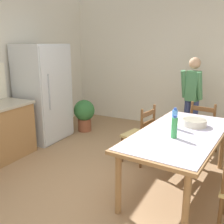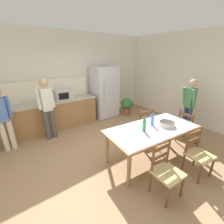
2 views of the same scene
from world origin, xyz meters
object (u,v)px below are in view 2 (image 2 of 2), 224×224
object	(u,v)px
chair_head_end	(187,128)
person_by_table	(189,104)
dining_table	(152,131)
potted_plant	(127,105)
bottle_near_centre	(144,125)
chair_side_near_left	(166,171)
person_at_sink	(3,117)
bottle_off_centre	(152,120)
chair_side_far_right	(142,124)
refrigerator	(105,92)
chair_side_near_right	(198,154)
person_at_counter	(47,106)
serving_bowl	(167,123)
microwave	(63,95)

from	to	relation	value
chair_head_end	person_by_table	xyz separation A→B (m)	(0.56, 0.32, 0.44)
dining_table	potted_plant	xyz separation A→B (m)	(1.37, 2.31, -0.30)
dining_table	chair_head_end	size ratio (longest dim) A/B	2.22
bottle_near_centre	chair_side_near_left	distance (m)	0.90
person_by_table	dining_table	bearing A→B (deg)	21.38
dining_table	person_by_table	distance (m)	1.83
person_at_sink	person_by_table	size ratio (longest dim) A/B	0.97
bottle_off_centre	chair_side_far_right	size ratio (longest dim) A/B	0.30
refrigerator	bottle_off_centre	bearing A→B (deg)	-101.69
dining_table	chair_side_far_right	world-z (taller)	chair_side_far_right
person_by_table	chair_side_near_right	bearing A→B (deg)	49.67
dining_table	bottle_off_centre	xyz separation A→B (m)	(0.11, 0.11, 0.20)
dining_table	person_at_sink	bearing A→B (deg)	137.31
chair_head_end	person_at_counter	xyz separation A→B (m)	(-2.74, 2.36, 0.48)
refrigerator	chair_side_near_right	size ratio (longest dim) A/B	1.98
chair_side_near_right	chair_side_near_left	size ratio (longest dim) A/B	1.00
chair_side_near_left	chair_side_far_right	world-z (taller)	same
serving_bowl	potted_plant	xyz separation A→B (m)	(1.04, 2.41, -0.43)
bottle_near_centre	person_at_counter	xyz separation A→B (m)	(-1.24, 2.21, 0.04)
microwave	bottle_near_centre	distance (m)	2.81
chair_head_end	person_by_table	size ratio (longest dim) A/B	0.58
chair_side_near_left	person_at_sink	distance (m)	3.57
refrigerator	chair_side_far_right	bearing A→B (deg)	-94.21
refrigerator	person_by_table	world-z (taller)	refrigerator
bottle_off_centre	chair_side_near_left	bearing A→B (deg)	-126.76
dining_table	chair_side_near_left	xyz separation A→B (m)	(-0.51, -0.72, -0.24)
person_at_sink	chair_side_near_right	bearing A→B (deg)	-137.40
potted_plant	bottle_near_centre	bearing A→B (deg)	-125.22
person_at_sink	chair_head_end	bearing A→B (deg)	-122.67
person_at_sink	bottle_near_centre	bearing A→B (deg)	-135.36
bottle_near_centre	chair_head_end	world-z (taller)	bottle_near_centre
refrigerator	potted_plant	bearing A→B (deg)	-30.75
microwave	chair_side_far_right	bearing A→B (deg)	-56.26
bottle_off_centre	microwave	bearing A→B (deg)	110.04
microwave	potted_plant	world-z (taller)	microwave
dining_table	chair_side_near_right	xyz separation A→B (m)	(0.36, -0.80, -0.24)
chair_side_far_right	potted_plant	xyz separation A→B (m)	(0.87, 1.59, -0.06)
dining_table	bottle_near_centre	xyz separation A→B (m)	(-0.24, 0.02, 0.20)
refrigerator	chair_side_near_left	world-z (taller)	refrigerator
chair_side_near_left	person_at_sink	size ratio (longest dim) A/B	0.59
dining_table	chair_side_far_right	bearing A→B (deg)	54.94
chair_side_far_right	person_at_sink	world-z (taller)	person_at_sink
chair_side_near_left	serving_bowl	bearing A→B (deg)	39.92
potted_plant	bottle_off_centre	bearing A→B (deg)	-119.88
bottle_off_centre	chair_side_near_left	world-z (taller)	bottle_off_centre
potted_plant	chair_side_near_left	bearing A→B (deg)	-121.86
chair_side_near_right	chair_side_far_right	world-z (taller)	same
serving_bowl	chair_side_near_left	size ratio (longest dim) A/B	0.35
bottle_off_centre	dining_table	bearing A→B (deg)	-135.02
refrigerator	serving_bowl	distance (m)	2.86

